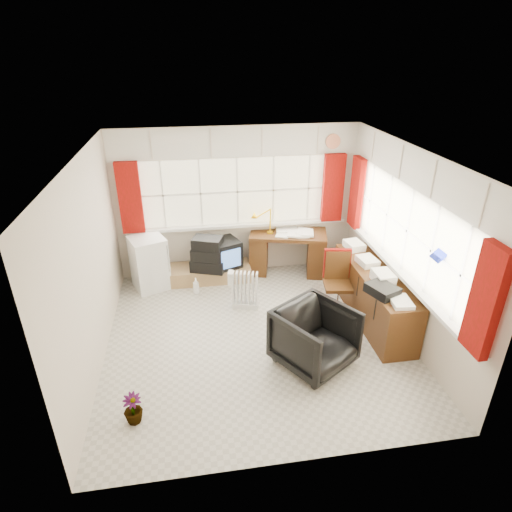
{
  "coord_description": "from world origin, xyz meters",
  "views": [
    {
      "loc": [
        -0.76,
        -4.71,
        3.61
      ],
      "look_at": [
        0.08,
        0.55,
        0.97
      ],
      "focal_mm": 30.0,
      "sensor_mm": 36.0,
      "label": 1
    }
  ],
  "objects": [
    {
      "name": "ground",
      "position": [
        0.0,
        0.0,
        0.0
      ],
      "size": [
        4.0,
        4.0,
        0.0
      ],
      "primitive_type": "plane",
      "color": "beige",
      "rests_on": "ground"
    },
    {
      "name": "room_walls",
      "position": [
        0.0,
        0.0,
        1.5
      ],
      "size": [
        4.0,
        4.0,
        4.0
      ],
      "color": "beige",
      "rests_on": "ground"
    },
    {
      "name": "window_back",
      "position": [
        0.0,
        1.94,
        0.95
      ],
      "size": [
        3.7,
        0.12,
        3.6
      ],
      "color": "#F6ECC3",
      "rests_on": "room_walls"
    },
    {
      "name": "window_right",
      "position": [
        1.94,
        0.0,
        0.95
      ],
      "size": [
        0.12,
        3.7,
        3.6
      ],
      "color": "#F6ECC3",
      "rests_on": "room_walls"
    },
    {
      "name": "curtains",
      "position": [
        0.92,
        0.93,
        1.46
      ],
      "size": [
        3.83,
        3.83,
        1.15
      ],
      "color": "#9A080A",
      "rests_on": "room_walls"
    },
    {
      "name": "overhead_cabinets",
      "position": [
        0.98,
        0.98,
        2.25
      ],
      "size": [
        3.98,
        3.98,
        0.48
      ],
      "color": "silver",
      "rests_on": "room_walls"
    },
    {
      "name": "desk",
      "position": [
        0.84,
        1.8,
        0.41
      ],
      "size": [
        1.41,
        0.93,
        0.79
      ],
      "color": "#4F3212",
      "rests_on": "ground"
    },
    {
      "name": "desk_lamp",
      "position": [
        0.53,
        1.83,
        1.05
      ],
      "size": [
        0.19,
        0.17,
        0.45
      ],
      "color": "yellow",
      "rests_on": "desk"
    },
    {
      "name": "task_chair",
      "position": [
        1.28,
        0.51,
        0.51
      ],
      "size": [
        0.46,
        0.48,
        0.96
      ],
      "color": "black",
      "rests_on": "ground"
    },
    {
      "name": "office_chair",
      "position": [
        0.62,
        -0.64,
        0.39
      ],
      "size": [
        1.17,
        1.17,
        0.78
      ],
      "primitive_type": "imported",
      "rotation": [
        0.0,
        0.0,
        0.58
      ],
      "color": "black",
      "rests_on": "ground"
    },
    {
      "name": "radiator",
      "position": [
        -0.05,
        0.77,
        0.24
      ],
      "size": [
        0.42,
        0.26,
        0.59
      ],
      "color": "white",
      "rests_on": "ground"
    },
    {
      "name": "credenza",
      "position": [
        1.73,
        0.2,
        0.39
      ],
      "size": [
        0.5,
        2.0,
        0.85
      ],
      "color": "#4F3212",
      "rests_on": "ground"
    },
    {
      "name": "file_tray",
      "position": [
        1.56,
        -0.36,
        0.81
      ],
      "size": [
        0.42,
        0.46,
        0.13
      ],
      "primitive_type": "cube",
      "rotation": [
        0.0,
        0.0,
        0.39
      ],
      "color": "black",
      "rests_on": "credenza"
    },
    {
      "name": "tv_bench",
      "position": [
        -0.55,
        1.72,
        0.12
      ],
      "size": [
        1.4,
        0.5,
        0.25
      ],
      "primitive_type": "cube",
      "color": "#A28351",
      "rests_on": "ground"
    },
    {
      "name": "crt_tv",
      "position": [
        -0.29,
        1.69,
        0.48
      ],
      "size": [
        0.64,
        0.61,
        0.46
      ],
      "color": "black",
      "rests_on": "tv_bench"
    },
    {
      "name": "hifi_stack",
      "position": [
        -0.55,
        1.6,
        0.52
      ],
      "size": [
        0.64,
        0.51,
        0.58
      ],
      "color": "black",
      "rests_on": "tv_bench"
    },
    {
      "name": "mini_fridge",
      "position": [
        -1.5,
        1.62,
        0.44
      ],
      "size": [
        0.67,
        0.67,
        0.88
      ],
      "color": "white",
      "rests_on": "ground"
    },
    {
      "name": "spray_bottle_a",
      "position": [
        -0.78,
        1.29,
        0.14
      ],
      "size": [
        0.12,
        0.12,
        0.27
      ],
      "primitive_type": "imported",
      "rotation": [
        0.0,
        0.0,
        0.16
      ],
      "color": "white",
      "rests_on": "ground"
    },
    {
      "name": "spray_bottle_b",
      "position": [
        -0.31,
        1.58,
        0.1
      ],
      "size": [
        0.09,
        0.1,
        0.2
      ],
      "primitive_type": "imported",
      "rotation": [
        0.0,
        0.0,
        0.06
      ],
      "color": "#84C5C0",
      "rests_on": "ground"
    },
    {
      "name": "flower_vase",
      "position": [
        -1.52,
        -1.25,
        0.18
      ],
      "size": [
        0.25,
        0.25,
        0.36
      ],
      "primitive_type": "imported",
      "rotation": [
        0.0,
        0.0,
        0.28
      ],
      "color": "black",
      "rests_on": "ground"
    }
  ]
}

